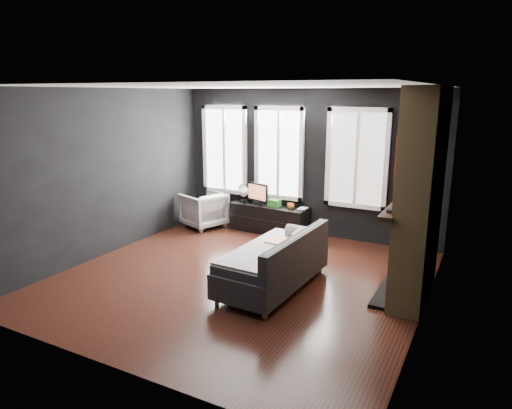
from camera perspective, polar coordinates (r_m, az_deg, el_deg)
The scene contains 18 objects.
floor at distance 6.71m, azimuth -1.98°, elevation -9.19°, with size 5.00×5.00×0.00m, color black.
ceiling at distance 6.17m, azimuth -2.19°, elevation 14.54°, with size 5.00×5.00×0.00m, color white.
wall_back at distance 8.53m, azimuth 6.33°, elevation 5.17°, with size 5.00×0.02×2.70m, color black.
wall_left at distance 7.84m, azimuth -18.19°, elevation 3.79°, with size 0.02×5.00×2.70m, color black.
wall_right at distance 5.53m, azimuth 21.01°, elevation -0.41°, with size 0.02×5.00×2.70m, color black.
windows at distance 8.58m, azimuth 3.56°, elevation 12.18°, with size 4.00×0.16×1.76m, color white, non-canonical shape.
fireplace at distance 6.14m, azimuth 19.88°, elevation 1.02°, with size 0.70×1.62×2.70m, color #93724C, non-canonical shape.
sofa at distance 6.28m, azimuth 2.16°, elevation -6.87°, with size 0.94×1.89×0.81m, color black, non-canonical shape.
stripe_pillow at distance 6.40m, azimuth 5.20°, elevation -4.79°, with size 0.08×0.34×0.34m, color gray.
armchair at distance 9.15m, azimuth -6.56°, elevation -0.44°, with size 0.74×0.70×0.77m, color white.
media_console at distance 8.77m, azimuth 1.70°, elevation -1.76°, with size 1.55×0.48×0.53m, color black, non-canonical shape.
monitor at distance 8.74m, azimuth 0.24°, elevation 1.56°, with size 0.52×0.11×0.47m, color black, non-canonical shape.
desk_fan at distance 8.96m, azimuth -1.56°, elevation 1.54°, with size 0.26×0.26×0.37m, color #AAAAAA, non-canonical shape.
mug at distance 8.45m, azimuth 4.37°, elevation -0.09°, with size 0.13×0.10×0.13m, color orange.
book at distance 8.46m, azimuth 5.40°, elevation 0.18°, with size 0.15×0.02×0.21m, color #AFA38D.
storage_box at distance 8.60m, azimuth 2.27°, elevation 0.20°, with size 0.24×0.15×0.13m, color #2C772A.
mantel_vase at distance 6.62m, azimuth 18.29°, elevation 1.70°, with size 0.17×0.17×0.17m, color gold.
mantel_clock at distance 5.67m, azimuth 16.49°, elevation -0.77°, with size 0.12×0.12×0.04m, color black.
Camera 1 is at (3.08, -5.35, 2.62)m, focal length 32.00 mm.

